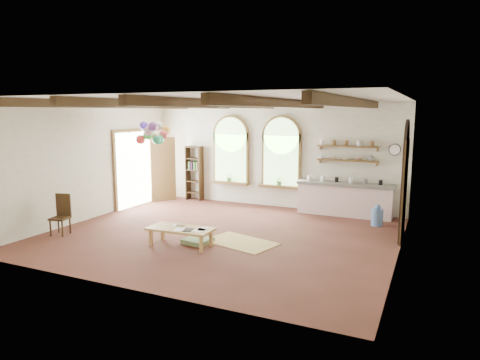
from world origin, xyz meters
The scene contains 27 objects.
floor centered at (0.00, 0.00, 0.00)m, with size 8.00×8.00×0.00m, color brown.
ceiling_beams centered at (0.00, 0.00, 3.10)m, with size 6.20×6.80×0.18m, color #372511, non-canonical shape.
window_left centered at (-1.40, 3.43, 1.63)m, with size 1.30×0.28×2.20m.
window_right centered at (0.30, 3.43, 1.63)m, with size 1.30×0.28×2.20m.
left_doorway centered at (-3.95, 1.80, 1.15)m, with size 0.10×1.90×2.50m, color brown.
right_doorway centered at (3.95, 1.50, 1.10)m, with size 0.10×1.30×2.40m, color black.
kitchen_counter centered at (2.30, 3.20, 0.48)m, with size 2.68×0.62×0.94m.
wall_shelf_lower centered at (2.30, 3.38, 1.55)m, with size 1.70×0.24×0.04m, color brown.
wall_shelf_upper centered at (2.30, 3.38, 1.95)m, with size 1.70×0.24×0.04m, color brown.
wall_clock centered at (3.55, 3.45, 1.90)m, with size 0.32×0.32×0.04m, color black.
bookshelf centered at (-2.70, 3.32, 0.90)m, with size 0.53×0.32×1.80m.
coffee_table centered at (-0.40, -1.17, 0.36)m, with size 1.47×0.72×0.41m.
side_chair centered at (-3.50, -1.61, 0.28)m, with size 0.46×0.46×0.98m.
floor_mat centered at (0.69, -0.40, 0.01)m, with size 1.56×0.97×0.02m, color tan.
floor_cushion centered at (-0.18, -0.81, 0.05)m, with size 0.56×0.56×0.10m, color #708D61.
water_jug_a centered at (3.10, 3.20, 0.25)m, with size 0.30×0.30×0.57m.
water_jug_b centered at (3.30, 2.39, 0.24)m, with size 0.29×0.29×0.57m.
balloon_cluster centered at (-2.51, 0.85, 2.34)m, with size 0.76×0.84×1.16m.
table_book centered at (-0.60, -1.00, 0.42)m, with size 0.17×0.25×0.02m, color olive.
tablet centered at (-0.15, -1.26, 0.42)m, with size 0.18×0.27×0.01m, color black.
potted_plant_left centered at (-1.40, 3.32, 0.85)m, with size 0.27×0.23×0.30m, color #598C4C.
potted_plant_right centered at (0.30, 3.32, 0.85)m, with size 0.27×0.23×0.30m, color #598C4C.
shelf_cup_a centered at (1.55, 3.38, 1.62)m, with size 0.12×0.10×0.10m, color white.
shelf_cup_b centered at (1.90, 3.38, 1.62)m, with size 0.10×0.10×0.09m, color beige.
shelf_bowl_a centered at (2.25, 3.38, 1.60)m, with size 0.22×0.22×0.05m, color beige.
shelf_bowl_b centered at (2.60, 3.38, 1.60)m, with size 0.20×0.20×0.06m, color #8C664C.
shelf_vase centered at (2.95, 3.38, 1.67)m, with size 0.18×0.18×0.19m, color slate.
Camera 1 is at (4.56, -8.86, 2.92)m, focal length 32.00 mm.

